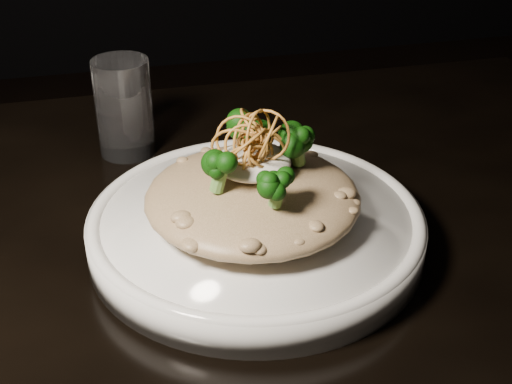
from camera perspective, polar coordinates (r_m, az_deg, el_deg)
table at (r=0.69m, az=-4.88°, el=-10.99°), size 1.10×0.80×0.75m
plate at (r=0.65m, az=0.00°, el=-3.01°), size 0.30×0.30×0.03m
risotto at (r=0.62m, az=-0.28°, el=-0.43°), size 0.19×0.19×0.04m
broccoli at (r=0.60m, az=0.31°, el=3.29°), size 0.13×0.13×0.05m
cheese at (r=0.62m, az=-0.27°, el=2.39°), size 0.07×0.07×0.02m
shallots at (r=0.60m, az=-0.34°, el=4.58°), size 0.05×0.05×0.03m
drinking_glass at (r=0.80m, az=-10.52°, el=6.67°), size 0.07×0.07×0.11m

